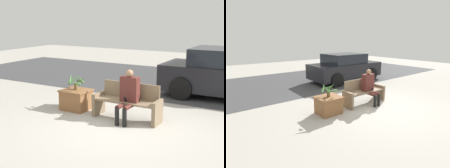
% 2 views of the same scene
% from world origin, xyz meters
% --- Properties ---
extents(ground_plane, '(30.00, 30.00, 0.00)m').
position_xyz_m(ground_plane, '(0.00, 0.00, 0.00)').
color(ground_plane, '#ADA89E').
extents(road_surface, '(20.00, 6.00, 0.01)m').
position_xyz_m(road_surface, '(0.00, 5.46, 0.00)').
color(road_surface, '#424244').
rests_on(road_surface, ground_plane).
extents(bench, '(1.72, 0.52, 0.89)m').
position_xyz_m(bench, '(-0.12, 0.60, 0.43)').
color(bench, '#7A664C').
rests_on(bench, ground_plane).
extents(person_seated, '(0.44, 0.62, 1.27)m').
position_xyz_m(person_seated, '(-0.02, 0.42, 0.71)').
color(person_seated, '#51231E').
rests_on(person_seated, ground_plane).
extents(planter_box, '(0.76, 0.67, 0.55)m').
position_xyz_m(planter_box, '(-1.69, 0.60, 0.30)').
color(planter_box, brown).
rests_on(planter_box, ground_plane).
extents(potted_plant, '(0.52, 0.53, 0.46)m').
position_xyz_m(potted_plant, '(-1.69, 0.61, 0.80)').
color(potted_plant, brown).
rests_on(potted_plant, planter_box).
extents(parked_car, '(4.13, 1.98, 1.55)m').
position_xyz_m(parked_car, '(1.72, 3.89, 0.76)').
color(parked_car, black).
rests_on(parked_car, ground_plane).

